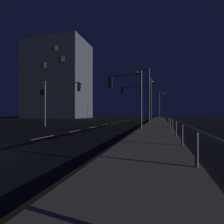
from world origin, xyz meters
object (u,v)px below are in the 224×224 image
street_lamp_mid_block (160,103)px  building_distant (58,81)px  street_lamp_corner (147,90)px  street_lamp_far_end (151,95)px  traffic_light_near_right (138,96)px  traffic_light_mid_right (126,89)px  traffic_light_far_left (61,94)px

street_lamp_mid_block → building_distant: (-32.78, 0.40, 8.05)m
building_distant → street_lamp_corner: bearing=-38.6°
building_distant → street_lamp_far_end: bearing=-32.1°
traffic_light_near_right → street_lamp_mid_block: 23.51m
traffic_light_mid_right → building_distant: size_ratio=0.20×
traffic_light_mid_right → traffic_light_far_left: (-8.08, 2.60, 0.16)m
traffic_light_mid_right → traffic_light_near_right: size_ratio=0.89×
traffic_light_near_right → street_lamp_far_end: size_ratio=0.77×
traffic_light_near_right → building_distant: (-29.68, 23.71, 8.36)m
street_lamp_corner → building_distant: size_ratio=0.30×
traffic_light_mid_right → street_lamp_mid_block: (2.74, 33.57, 0.82)m
traffic_light_near_right → building_distant: bearing=141.4°
street_lamp_far_end → building_distant: (-31.33, 19.65, 7.93)m
street_lamp_corner → street_lamp_far_end: size_ratio=1.04×
traffic_light_far_left → building_distant: bearing=125.0°
traffic_light_mid_right → street_lamp_far_end: 14.41m
traffic_light_far_left → traffic_light_mid_right: bearing=-17.9°
traffic_light_far_left → street_lamp_mid_block: size_ratio=0.74×
traffic_light_near_right → traffic_light_mid_right: bearing=-88.0°
traffic_light_near_right → street_lamp_mid_block: street_lamp_mid_block is taller
street_lamp_far_end → building_distant: size_ratio=0.29×
traffic_light_far_left → street_lamp_far_end: bearing=51.3°
traffic_light_mid_right → street_lamp_mid_block: size_ratio=0.69×
street_lamp_mid_block → street_lamp_corner: (-1.72, -24.42, 0.26)m
traffic_light_far_left → street_lamp_corner: street_lamp_corner is taller
traffic_light_near_right → street_lamp_corner: 1.86m
traffic_light_far_left → street_lamp_far_end: street_lamp_far_end is taller
traffic_light_mid_right → street_lamp_corner: (1.02, 9.15, 1.07)m
building_distant → street_lamp_mid_block: bearing=-0.7°
traffic_light_far_left → traffic_light_near_right: (7.72, 7.66, 0.35)m
traffic_light_far_left → street_lamp_far_end: (9.37, 11.72, 0.77)m
street_lamp_corner → street_lamp_mid_block: bearing=86.0°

